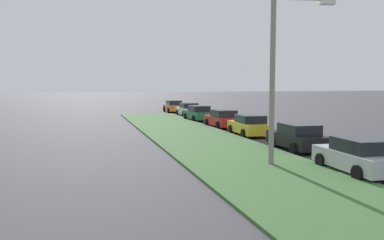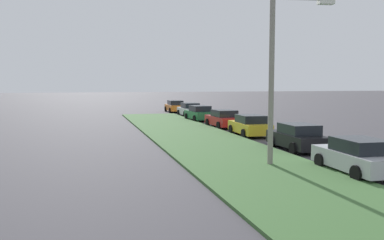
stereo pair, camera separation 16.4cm
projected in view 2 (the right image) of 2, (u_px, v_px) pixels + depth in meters
grass_median at (246, 162)px, 19.41m from camera, size 60.00×6.00×0.12m
parked_car_silver at (358, 156)px, 17.23m from camera, size 4.36×2.13×1.47m
parked_car_black at (297, 137)px, 23.22m from camera, size 4.33×2.07×1.47m
parked_car_yellow at (250, 126)px, 29.49m from camera, size 4.34×2.10×1.47m
parked_car_red at (223, 119)px, 34.82m from camera, size 4.38×2.17×1.47m
parked_car_green at (199, 113)px, 41.08m from camera, size 4.39×2.20×1.47m
parked_car_white at (190, 110)px, 46.42m from camera, size 4.34×2.10×1.47m
parked_car_orange at (175, 106)px, 52.69m from camera, size 4.31×2.04×1.47m
streetlight at (279, 67)px, 18.47m from camera, size 0.65×2.87×7.50m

